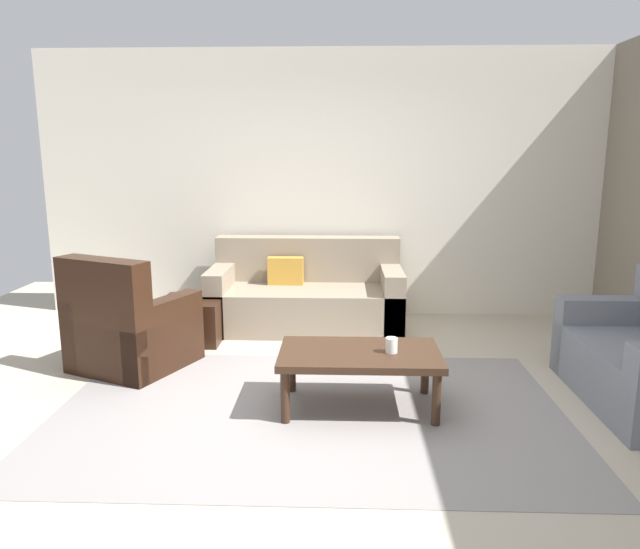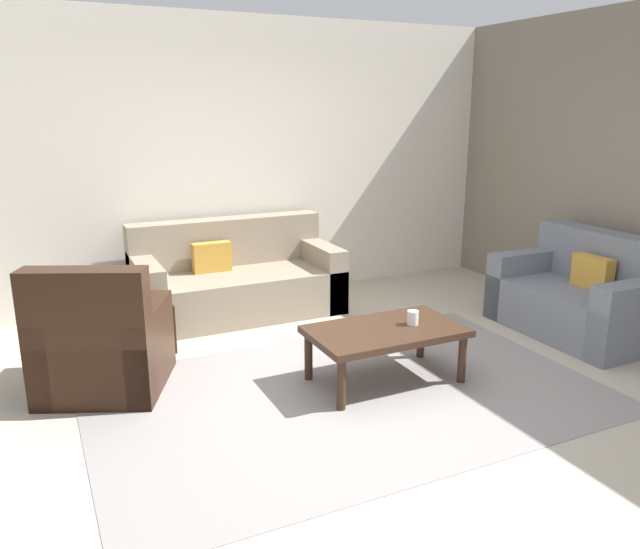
{
  "view_description": "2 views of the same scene",
  "coord_description": "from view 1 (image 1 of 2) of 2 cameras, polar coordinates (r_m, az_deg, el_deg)",
  "views": [
    {
      "loc": [
        0.21,
        -3.74,
        1.74
      ],
      "look_at": [
        0.06,
        0.49,
        0.86
      ],
      "focal_mm": 32.96,
      "sensor_mm": 36.0,
      "label": 1
    },
    {
      "loc": [
        -1.87,
        -3.47,
        1.94
      ],
      "look_at": [
        0.05,
        0.56,
        0.73
      ],
      "focal_mm": 34.79,
      "sensor_mm": 36.0,
      "label": 2
    }
  ],
  "objects": [
    {
      "name": "ground_plane",
      "position": [
        4.13,
        -1.09,
        -13.17
      ],
      "size": [
        8.0,
        8.0,
        0.0
      ],
      "primitive_type": "plane",
      "color": "#B2A893"
    },
    {
      "name": "coffee_table",
      "position": [
        4.07,
        3.86,
        -8.12
      ],
      "size": [
        1.1,
        0.64,
        0.41
      ],
      "color": "#382316",
      "rests_on": "ground_plane"
    },
    {
      "name": "couch_main",
      "position": [
        6.02,
        -1.33,
        -2.15
      ],
      "size": [
        1.91,
        0.91,
        0.88
      ],
      "color": "gray",
      "rests_on": "ground_plane"
    },
    {
      "name": "rear_partition",
      "position": [
        6.35,
        0.16,
        8.66
      ],
      "size": [
        6.0,
        0.12,
        2.8
      ],
      "primitive_type": "cube",
      "color": "silver",
      "rests_on": "ground_plane"
    },
    {
      "name": "armchair_leather",
      "position": [
        5.05,
        -18.18,
        -5.36
      ],
      "size": [
        1.06,
        1.06,
        0.95
      ],
      "color": "black",
      "rests_on": "ground_plane"
    },
    {
      "name": "ottoman",
      "position": [
        5.67,
        -12.3,
        -4.31
      ],
      "size": [
        0.56,
        0.56,
        0.4
      ],
      "primitive_type": "cube",
      "color": "black",
      "rests_on": "ground_plane"
    },
    {
      "name": "area_rug",
      "position": [
        4.13,
        -1.09,
        -13.12
      ],
      "size": [
        3.47,
        2.23,
        0.01
      ],
      "primitive_type": "cube",
      "color": "gray",
      "rests_on": "ground_plane"
    },
    {
      "name": "cup",
      "position": [
        4.03,
        6.96,
        -6.83
      ],
      "size": [
        0.08,
        0.08,
        0.1
      ],
      "primitive_type": "cylinder",
      "color": "white",
      "rests_on": "coffee_table"
    }
  ]
}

